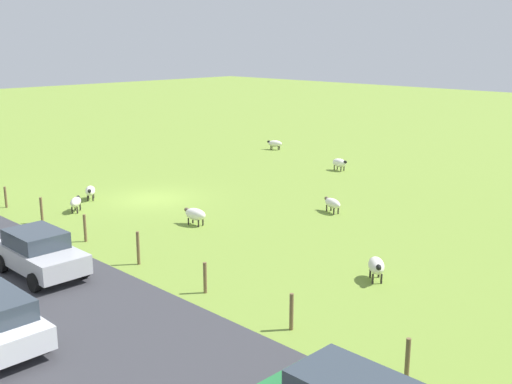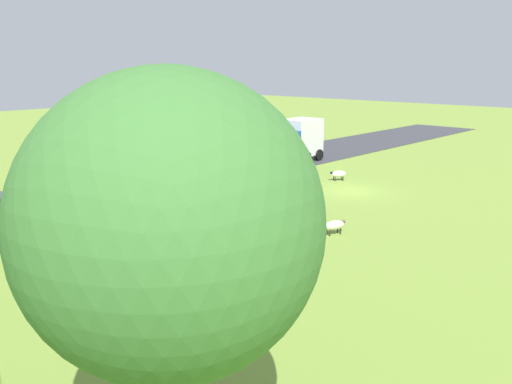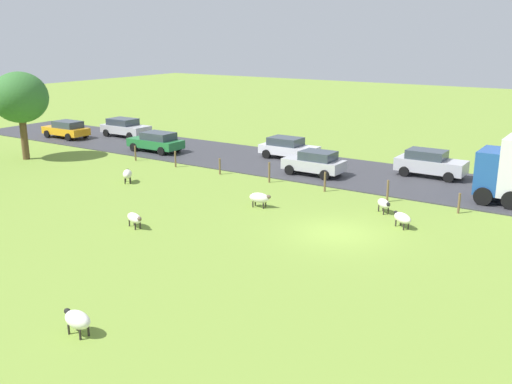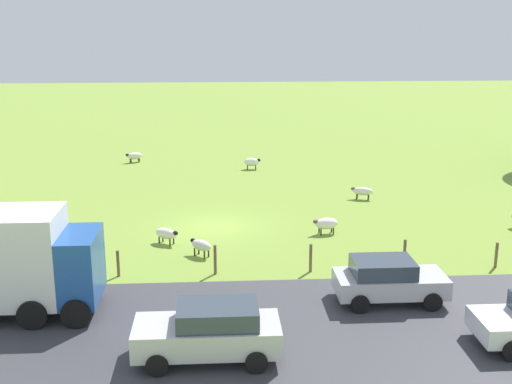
# 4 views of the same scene
# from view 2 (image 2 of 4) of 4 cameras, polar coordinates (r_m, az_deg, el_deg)

# --- Properties ---
(ground_plane) EXTENTS (160.00, 160.00, 0.00)m
(ground_plane) POSITION_cam_2_polar(r_m,az_deg,el_deg) (35.30, 10.15, 0.10)
(ground_plane) COLOR olive
(road_strip) EXTENTS (8.00, 80.00, 0.06)m
(road_strip) POSITION_cam_2_polar(r_m,az_deg,el_deg) (42.21, -2.59, 2.55)
(road_strip) COLOR #38383D
(road_strip) RESTS_ON ground_plane
(sheep_0) EXTENTS (0.82, 1.30, 0.70)m
(sheep_0) POSITION_cam_2_polar(r_m,az_deg,el_deg) (26.11, 8.48, -3.58)
(sheep_0) COLOR silver
(sheep_0) RESTS_ON ground_plane
(sheep_1) EXTENTS (0.68, 1.25, 0.78)m
(sheep_1) POSITION_cam_2_polar(r_m,az_deg,el_deg) (31.97, 2.81, -0.18)
(sheep_1) COLOR white
(sheep_1) RESTS_ON ground_plane
(sheep_2) EXTENTS (1.05, 1.08, 0.72)m
(sheep_2) POSITION_cam_2_polar(r_m,az_deg,el_deg) (38.01, 5.43, 1.98)
(sheep_2) COLOR silver
(sheep_2) RESTS_ON ground_plane
(sheep_3) EXTENTS (1.14, 1.11, 0.82)m
(sheep_3) POSITION_cam_2_polar(r_m,az_deg,el_deg) (25.57, -10.91, -3.87)
(sheep_3) COLOR silver
(sheep_3) RESTS_ON ground_plane
(sheep_5) EXTENTS (1.02, 1.19, 0.72)m
(sheep_5) POSITION_cam_2_polar(r_m,az_deg,el_deg) (38.28, 8.91, 1.93)
(sheep_5) COLOR silver
(sheep_5) RESTS_ON ground_plane
(tree_4) EXTENTS (5.43, 5.43, 8.15)m
(tree_4) POSITION_cam_2_polar(r_m,az_deg,el_deg) (9.34, -9.24, -3.54)
(tree_4) COLOR brown
(tree_4) RESTS_ON ground_plane
(fence_post_0) EXTENTS (0.12, 0.12, 1.06)m
(fence_post_0) POSITION_cam_2_polar(r_m,az_deg,el_deg) (41.71, 5.89, 3.06)
(fence_post_0) COLOR brown
(fence_post_0) RESTS_ON ground_plane
(fence_post_1) EXTENTS (0.12, 0.12, 1.20)m
(fence_post_1) POSITION_cam_2_polar(r_m,az_deg,el_deg) (38.79, 2.50, 2.43)
(fence_post_1) COLOR brown
(fence_post_1) RESTS_ON ground_plane
(fence_post_2) EXTENTS (0.12, 0.12, 1.16)m
(fence_post_2) POSITION_cam_2_polar(r_m,az_deg,el_deg) (36.06, -1.42, 1.54)
(fence_post_2) COLOR brown
(fence_post_2) RESTS_ON ground_plane
(fence_post_3) EXTENTS (0.12, 0.12, 1.27)m
(fence_post_3) POSITION_cam_2_polar(r_m,az_deg,el_deg) (33.52, -5.95, 0.63)
(fence_post_3) COLOR brown
(fence_post_3) RESTS_ON ground_plane
(fence_post_4) EXTENTS (0.12, 0.12, 1.06)m
(fence_post_4) POSITION_cam_2_polar(r_m,az_deg,el_deg) (31.27, -11.18, -0.70)
(fence_post_4) COLOR brown
(fence_post_4) RESTS_ON ground_plane
(fence_post_5) EXTENTS (0.12, 0.12, 1.11)m
(fence_post_5) POSITION_cam_2_polar(r_m,az_deg,el_deg) (29.30, -17.17, -1.97)
(fence_post_5) COLOR brown
(fence_post_5) RESTS_ON ground_plane
(fence_post_6) EXTENTS (0.12, 0.12, 1.09)m
(fence_post_6) POSITION_cam_2_polar(r_m,az_deg,el_deg) (27.73, -23.94, -3.45)
(fence_post_6) COLOR brown
(fence_post_6) RESTS_ON ground_plane
(truck_0) EXTENTS (2.79, 4.35, 3.57)m
(truck_0) POSITION_cam_2_polar(r_m,az_deg,el_deg) (45.31, 4.52, 5.71)
(truck_0) COLOR #1E4C99
(truck_0) RESTS_ON road_strip
(car_0) EXTENTS (2.01, 3.86, 1.55)m
(car_0) POSITION_cam_2_polar(r_m,az_deg,el_deg) (36.72, -7.38, 2.11)
(car_0) COLOR #B7B7BC
(car_0) RESTS_ON road_strip
(car_1) EXTENTS (2.08, 4.21, 1.50)m
(car_1) POSITION_cam_2_polar(r_m,az_deg,el_deg) (37.23, -15.55, 1.85)
(car_1) COLOR silver
(car_1) RESTS_ON road_strip
(car_2) EXTENTS (2.03, 4.27, 1.67)m
(car_2) POSITION_cam_2_polar(r_m,az_deg,el_deg) (43.46, -4.12, 4.05)
(car_2) COLOR #B7B7BC
(car_2) RESTS_ON road_strip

